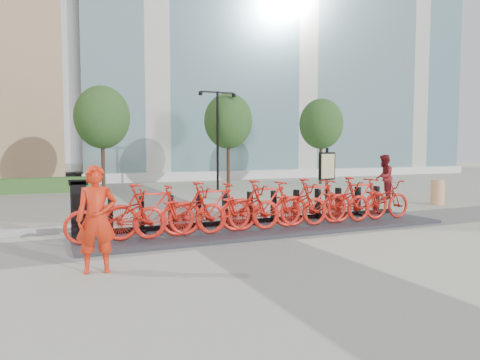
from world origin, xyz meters
name	(u,v)px	position (x,y,z in m)	size (l,w,h in m)	color
ground	(228,235)	(0.00, 0.00, 0.00)	(120.00, 120.00, 0.00)	#A2A28C
glass_building	(260,40)	(14.00, 26.00, 12.00)	(32.00, 16.00, 24.00)	teal
hedge_b	(24,186)	(-5.00, 13.20, 0.35)	(6.00, 1.20, 0.70)	#274F24
tree_1	(102,117)	(-1.50, 12.00, 3.59)	(2.60, 2.60, 5.10)	#4C3527
tree_2	(228,121)	(5.00, 12.00, 3.59)	(2.60, 2.60, 5.10)	#4C3527
tree_3	(321,124)	(11.00, 12.00, 3.59)	(2.60, 2.60, 5.10)	#4C3527
streetlamp	(218,128)	(4.00, 11.00, 3.13)	(2.00, 0.20, 5.00)	black
dock_pad	(269,227)	(1.30, 0.30, 0.04)	(9.60, 2.40, 0.08)	#2D2D35
dock_rail_posts	(263,207)	(1.36, 0.77, 0.51)	(8.02, 0.50, 0.85)	black
bike_0	(116,216)	(-2.60, -0.05, 0.63)	(0.74, 2.11, 1.11)	red
bike_1	(150,211)	(-1.88, -0.05, 0.70)	(0.58, 2.05, 1.23)	red
bike_2	(181,212)	(-1.16, -0.05, 0.63)	(0.74, 2.11, 1.11)	red
bike_3	(211,207)	(-0.44, -0.05, 0.70)	(0.58, 2.05, 1.23)	red
bike_4	(239,208)	(0.28, -0.05, 0.63)	(0.74, 2.11, 1.11)	red
bike_5	(266,204)	(1.00, -0.05, 0.70)	(0.58, 2.05, 1.23)	red
bike_6	(291,205)	(1.72, -0.05, 0.63)	(0.74, 2.11, 1.11)	red
bike_7	(314,201)	(2.44, -0.05, 0.70)	(0.58, 2.05, 1.23)	red
bike_8	(337,202)	(3.16, -0.05, 0.63)	(0.74, 2.11, 1.11)	red
bike_9	(358,199)	(3.88, -0.05, 0.70)	(0.58, 2.05, 1.23)	red
bike_10	(379,200)	(4.60, -0.05, 0.63)	(0.74, 2.11, 1.11)	red
kiosk	(79,210)	(-3.30, 0.63, 0.71)	(0.43, 0.37, 1.32)	black
worker_red	(96,219)	(-3.18, -2.02, 0.89)	(0.65, 0.43, 1.79)	red
pedestrian	(384,177)	(8.74, 4.24, 0.93)	(0.90, 0.70, 1.85)	maroon
construction_barrel	(437,192)	(9.37, 2.10, 0.47)	(0.49, 0.49, 0.94)	orange
map_sign	(327,169)	(4.90, 2.85, 1.39)	(0.70, 0.20, 2.11)	black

